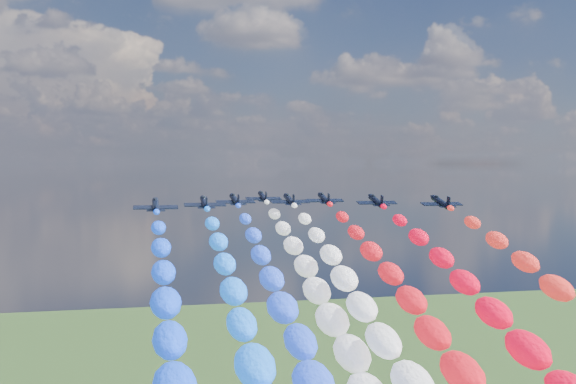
{
  "coord_description": "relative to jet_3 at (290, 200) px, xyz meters",
  "views": [
    {
      "loc": [
        -32.55,
        -143.46,
        107.68
      ],
      "look_at": [
        0.0,
        4.0,
        101.74
      ],
      "focal_mm": 44.54,
      "sensor_mm": 36.0,
      "label": 1
    }
  ],
  "objects": [
    {
      "name": "trail_5",
      "position": [
        8.82,
        -62.29,
        -20.62
      ],
      "size": [
        6.66,
        128.29,
        45.99
      ],
      "primitive_type": null,
      "color": "red"
    },
    {
      "name": "jet_1",
      "position": [
        -19.51,
        -7.59,
        0.0
      ],
      "size": [
        8.49,
        11.63,
        4.71
      ],
      "primitive_type": null,
      "rotation": [
        0.2,
        0.0,
        -0.0
      ],
      "color": "black"
    },
    {
      "name": "jet_2",
      "position": [
        -11.82,
        2.22,
        0.0
      ],
      "size": [
        8.88,
        11.92,
        4.71
      ],
      "primitive_type": null,
      "rotation": [
        0.2,
        0.0,
        0.04
      ],
      "color": "black"
    },
    {
      "name": "jet_0",
      "position": [
        -29.63,
        -14.43,
        0.0
      ],
      "size": [
        8.7,
        11.78,
        4.71
      ],
      "primitive_type": null,
      "rotation": [
        0.2,
        0.0,
        -0.02
      ],
      "color": "black"
    },
    {
      "name": "trail_3",
      "position": [
        0.0,
        -65.52,
        -20.62
      ],
      "size": [
        6.66,
        128.29,
        45.99
      ],
      "primitive_type": null,
      "color": "white"
    },
    {
      "name": "jet_5",
      "position": [
        8.82,
        3.23,
        0.0
      ],
      "size": [
        8.7,
        11.79,
        4.71
      ],
      "primitive_type": null,
      "rotation": [
        0.2,
        0.0,
        -0.02
      ],
      "color": "black"
    },
    {
      "name": "trail_2",
      "position": [
        -11.82,
        -63.31,
        -20.62
      ],
      "size": [
        6.66,
        128.29,
        45.99
      ],
      "primitive_type": null,
      "color": "blue"
    },
    {
      "name": "jet_7",
      "position": [
        28.74,
        -15.68,
        0.0
      ],
      "size": [
        8.8,
        11.86,
        4.71
      ],
      "primitive_type": null,
      "rotation": [
        0.2,
        0.0,
        -0.03
      ],
      "color": "black"
    },
    {
      "name": "jet_4",
      "position": [
        -3.18,
        14.98,
        0.0
      ],
      "size": [
        8.54,
        11.67,
        4.71
      ],
      "primitive_type": null,
      "rotation": [
        0.2,
        0.0,
        -0.01
      ],
      "color": "black"
    },
    {
      "name": "jet_6",
      "position": [
        17.32,
        -7.91,
        0.0
      ],
      "size": [
        8.8,
        11.86,
        4.71
      ],
      "primitive_type": null,
      "rotation": [
        0.2,
        0.0,
        -0.03
      ],
      "color": "black"
    },
    {
      "name": "jet_3",
      "position": [
        0.0,
        0.0,
        0.0
      ],
      "size": [
        8.53,
        11.66,
        4.71
      ],
      "primitive_type": null,
      "rotation": [
        0.2,
        0.0,
        -0.01
      ],
      "color": "black"
    },
    {
      "name": "trail_4",
      "position": [
        -3.18,
        -50.54,
        -20.62
      ],
      "size": [
        6.66,
        128.29,
        45.99
      ],
      "primitive_type": null,
      "color": "white"
    }
  ]
}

